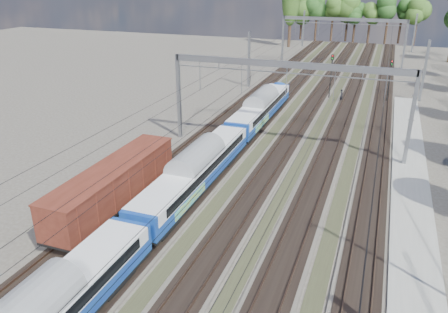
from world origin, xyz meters
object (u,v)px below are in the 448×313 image
(signal_near, at_px, (331,71))
(signal_far, at_px, (390,76))
(freight_boxcar, at_px, (114,184))
(emu_train, at_px, (194,168))
(worker, at_px, (342,95))

(signal_near, bearing_deg, signal_far, -9.02)
(signal_near, bearing_deg, freight_boxcar, -117.47)
(freight_boxcar, xyz_separation_m, signal_far, (18.45, 39.29, 1.54))
(emu_train, xyz_separation_m, worker, (7.95, 32.81, -1.45))
(emu_train, distance_m, worker, 33.79)
(emu_train, relative_size, signal_near, 9.21)
(freight_boxcar, distance_m, signal_far, 43.44)
(emu_train, height_order, signal_near, signal_near)
(freight_boxcar, bearing_deg, signal_near, 74.80)
(worker, bearing_deg, freight_boxcar, 176.53)
(signal_near, distance_m, signal_far, 7.91)
(signal_near, bearing_deg, emu_train, -112.27)
(worker, height_order, signal_near, signal_near)
(worker, xyz_separation_m, signal_far, (6.00, 1.98, 2.82))
(emu_train, distance_m, signal_near, 34.90)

